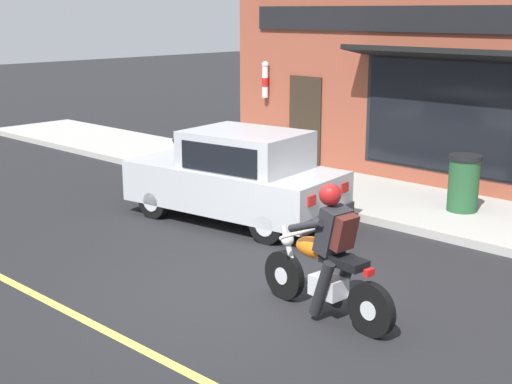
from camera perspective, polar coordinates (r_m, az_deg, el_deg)
ground_plane at (r=9.14m, az=-1.18°, el=-8.23°), size 80.00×80.00×0.00m
sidewalk_curb at (r=14.58m, az=4.21°, el=0.64°), size 2.60×22.00×0.14m
storefront_building at (r=14.69m, az=12.44°, el=8.52°), size 1.25×9.17×4.20m
motorcycle_with_rider at (r=8.32m, az=5.72°, el=-5.61°), size 0.61×2.02×1.62m
car_hatchback at (r=12.09m, az=-1.52°, el=1.21°), size 2.11×3.96×1.57m
trash_bin at (r=12.74m, az=16.27°, el=0.72°), size 0.56×0.56×0.98m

